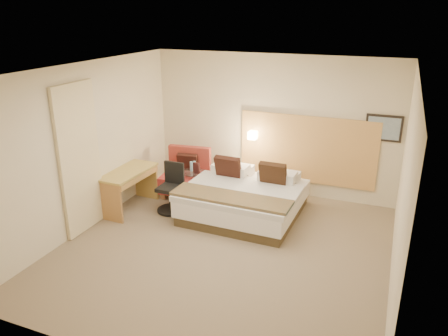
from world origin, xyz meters
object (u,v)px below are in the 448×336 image
at_px(lounge_chair, 186,176).
at_px(side_table, 194,183).
at_px(desk, 129,179).
at_px(bed, 245,198).
at_px(desk_chair, 172,192).

height_order(lounge_chair, side_table, lounge_chair).
bearing_deg(side_table, desk, -132.81).
xyz_separation_m(bed, desk_chair, (-1.27, -0.37, 0.05)).
bearing_deg(bed, desk_chair, -163.79).
bearing_deg(bed, side_table, 164.28).
bearing_deg(desk, desk_chair, 16.33).
bearing_deg(side_table, desk_chair, -98.91).
distance_m(side_table, desk, 1.27).
xyz_separation_m(lounge_chair, side_table, (0.22, -0.12, -0.07)).
height_order(bed, lounge_chair, bed).
bearing_deg(lounge_chair, side_table, -27.92).
height_order(side_table, desk, desk).
relative_size(bed, lounge_chair, 2.14).
bearing_deg(bed, desk, -163.74).
height_order(side_table, desk_chair, desk_chair).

